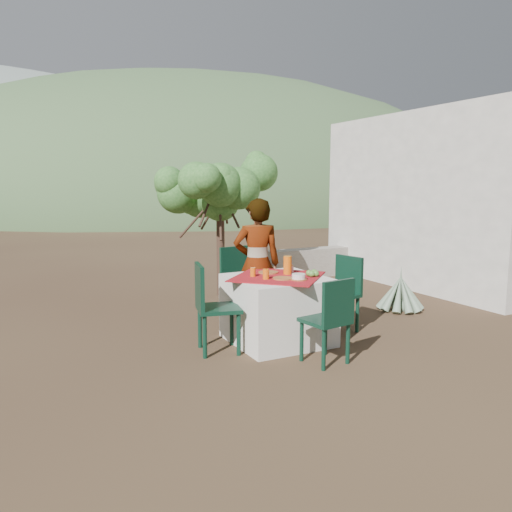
{
  "coord_description": "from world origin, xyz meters",
  "views": [
    {
      "loc": [
        -2.09,
        -4.69,
        1.79
      ],
      "look_at": [
        0.57,
        0.53,
        0.94
      ],
      "focal_mm": 35.0,
      "sensor_mm": 36.0,
      "label": 1
    }
  ],
  "objects": [
    {
      "name": "stone_wall",
      "position": [
        3.6,
        3.4,
        0.28
      ],
      "size": [
        2.6,
        0.35,
        0.55
      ],
      "primitive_type": "cube",
      "color": "gray",
      "rests_on": "ground"
    },
    {
      "name": "chair_near",
      "position": [
        0.74,
        -0.76,
        0.49
      ],
      "size": [
        0.46,
        0.46,
        0.88
      ],
      "rotation": [
        0.0,
        0.0,
        3.29
      ],
      "color": "black",
      "rests_on": "ground"
    },
    {
      "name": "chair_left",
      "position": [
        -0.17,
        0.13,
        0.53
      ],
      "size": [
        0.53,
        0.53,
        0.96
      ],
      "rotation": [
        0.0,
        0.0,
        1.35
      ],
      "color": "black",
      "rests_on": "ground"
    },
    {
      "name": "plate_far",
      "position": [
        0.64,
        0.36,
        0.77
      ],
      "size": [
        0.24,
        0.24,
        0.01
      ],
      "primitive_type": "cylinder",
      "color": "brown",
      "rests_on": "table"
    },
    {
      "name": "agave",
      "position": [
        2.92,
        0.59,
        0.24
      ],
      "size": [
        0.67,
        0.65,
        0.71
      ],
      "rotation": [
        0.0,
        0.0,
        0.02
      ],
      "color": "gray",
      "rests_on": "ground"
    },
    {
      "name": "chair_far",
      "position": [
        0.68,
        1.24,
        0.53
      ],
      "size": [
        0.51,
        0.51,
        0.96
      ],
      "rotation": [
        0.0,
        0.0,
        0.17
      ],
      "color": "black",
      "rests_on": "ground"
    },
    {
      "name": "plate_near",
      "position": [
        0.61,
        -0.04,
        0.77
      ],
      "size": [
        0.23,
        0.23,
        0.01
      ],
      "primitive_type": "cylinder",
      "color": "brown",
      "rests_on": "table"
    },
    {
      "name": "shrub_tree",
      "position": [
        1.08,
        2.72,
        1.6
      ],
      "size": [
        1.72,
        1.69,
        2.02
      ],
      "color": "#432C21",
      "rests_on": "ground"
    },
    {
      "name": "person",
      "position": [
        0.7,
        0.76,
        0.81
      ],
      "size": [
        0.68,
        0.55,
        1.62
      ],
      "primitive_type": "imported",
      "rotation": [
        0.0,
        0.0,
        2.83
      ],
      "color": "#8C6651",
      "rests_on": "ground"
    },
    {
      "name": "fruit_cluster",
      "position": [
        0.98,
        -0.07,
        0.8
      ],
      "size": [
        0.15,
        0.14,
        0.07
      ],
      "color": "#529235",
      "rests_on": "table"
    },
    {
      "name": "hill_far_right",
      "position": [
        28.0,
        46.0,
        0.0
      ],
      "size": [
        36.0,
        36.0,
        14.0
      ],
      "primitive_type": "ellipsoid",
      "color": "gray",
      "rests_on": "ground"
    },
    {
      "name": "hill_near_right",
      "position": [
        12.0,
        36.0,
        0.0
      ],
      "size": [
        48.0,
        48.0,
        20.0
      ],
      "primitive_type": "ellipsoid",
      "color": "#3B5932",
      "rests_on": "ground"
    },
    {
      "name": "jar_right",
      "position": [
        0.93,
        0.34,
        0.8
      ],
      "size": [
        0.05,
        0.05,
        0.09
      ],
      "primitive_type": "cylinder",
      "color": "orange",
      "rests_on": "table"
    },
    {
      "name": "bowl_plate",
      "position": [
        0.73,
        -0.17,
        0.77
      ],
      "size": [
        0.18,
        0.18,
        0.01
      ],
      "primitive_type": "cylinder",
      "color": "brown",
      "rests_on": "table"
    },
    {
      "name": "table",
      "position": [
        0.64,
        0.13,
        0.38
      ],
      "size": [
        1.3,
        1.3,
        0.76
      ],
      "color": "white",
      "rests_on": "ground"
    },
    {
      "name": "glass_far",
      "position": [
        0.38,
        0.24,
        0.81
      ],
      "size": [
        0.06,
        0.06,
        0.1
      ],
      "primitive_type": "cylinder",
      "color": "orange",
      "rests_on": "table"
    },
    {
      "name": "napkin_holder",
      "position": [
        0.87,
        0.24,
        0.8
      ],
      "size": [
        0.07,
        0.04,
        0.08
      ],
      "primitive_type": "cube",
      "rotation": [
        0.0,
        0.0,
        -0.09
      ],
      "color": "white",
      "rests_on": "table"
    },
    {
      "name": "white_bowl",
      "position": [
        0.73,
        -0.17,
        0.8
      ],
      "size": [
        0.15,
        0.15,
        0.05
      ],
      "primitive_type": "cylinder",
      "color": "white",
      "rests_on": "bowl_plate"
    },
    {
      "name": "jar_left",
      "position": [
        0.89,
        0.26,
        0.8
      ],
      "size": [
        0.05,
        0.05,
        0.09
      ],
      "primitive_type": "cylinder",
      "color": "orange",
      "rests_on": "table"
    },
    {
      "name": "ground",
      "position": [
        0.0,
        0.0,
        0.0
      ],
      "size": [
        160.0,
        160.0,
        0.0
      ],
      "primitive_type": "plane",
      "color": "#342217",
      "rests_on": "ground"
    },
    {
      "name": "juice_pitcher",
      "position": [
        0.8,
        0.19,
        0.87
      ],
      "size": [
        0.1,
        0.1,
        0.21
      ],
      "primitive_type": "cylinder",
      "color": "orange",
      "rests_on": "table"
    },
    {
      "name": "chair_right",
      "position": [
        1.56,
        0.15,
        0.51
      ],
      "size": [
        0.49,
        0.49,
        0.92
      ],
      "rotation": [
        0.0,
        0.0,
        4.89
      ],
      "color": "black",
      "rests_on": "ground"
    },
    {
      "name": "glass_near",
      "position": [
        0.44,
        0.03,
        0.82
      ],
      "size": [
        0.07,
        0.07,
        0.11
      ],
      "primitive_type": "cylinder",
      "color": "orange",
      "rests_on": "table"
    },
    {
      "name": "guesthouse",
      "position": [
        5.6,
        1.8,
        1.5
      ],
      "size": [
        3.2,
        4.2,
        3.0
      ],
      "primitive_type": "cube",
      "color": "silver",
      "rests_on": "ground"
    }
  ]
}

